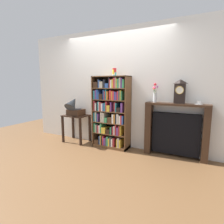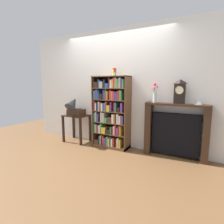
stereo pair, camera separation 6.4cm
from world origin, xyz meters
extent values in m
cube|color=brown|center=(0.00, 0.00, -0.01)|extent=(8.07, 6.40, 0.02)
cube|color=silver|center=(0.21, 0.29, 1.30)|extent=(5.07, 0.08, 2.60)
cube|color=brown|center=(-0.40, 0.08, 0.79)|extent=(0.02, 0.34, 1.57)
cube|color=brown|center=(0.40, 0.08, 0.79)|extent=(0.02, 0.34, 1.57)
cube|color=#4C311C|center=(0.00, 0.25, 0.79)|extent=(0.81, 0.01, 1.57)
cube|color=brown|center=(0.00, 0.08, 1.56)|extent=(0.81, 0.34, 0.02)
cube|color=brown|center=(0.00, 0.08, 0.03)|extent=(0.81, 0.34, 0.06)
cube|color=#472D1C|center=(-0.31, 0.05, 0.11)|extent=(0.11, 0.26, 0.09)
cube|color=#2D519E|center=(-0.22, 0.07, 0.16)|extent=(0.02, 0.29, 0.19)
cube|color=gold|center=(-0.19, 0.04, 0.17)|extent=(0.02, 0.24, 0.21)
cube|color=black|center=(-0.17, 0.06, 0.15)|extent=(0.02, 0.27, 0.19)
cube|color=#C63338|center=(-0.13, 0.07, 0.16)|extent=(0.03, 0.29, 0.20)
cube|color=#663884|center=(-0.09, 0.05, 0.14)|extent=(0.04, 0.25, 0.16)
cube|color=#424247|center=(-0.06, 0.06, 0.15)|extent=(0.02, 0.28, 0.18)
cube|color=#388E56|center=(-0.02, 0.04, 0.16)|extent=(0.04, 0.23, 0.20)
cube|color=gold|center=(0.01, 0.05, 0.14)|extent=(0.03, 0.26, 0.17)
cube|color=#424247|center=(0.05, 0.03, 0.16)|extent=(0.03, 0.22, 0.20)
cube|color=white|center=(0.09, 0.06, 0.15)|extent=(0.03, 0.29, 0.17)
cube|color=maroon|center=(0.13, 0.04, 0.15)|extent=(0.04, 0.23, 0.19)
cube|color=gold|center=(0.21, 0.04, 0.15)|extent=(0.02, 0.23, 0.18)
cube|color=#B2A893|center=(0.24, 0.06, 0.16)|extent=(0.04, 0.27, 0.21)
cube|color=gold|center=(0.28, 0.05, 0.15)|extent=(0.03, 0.27, 0.17)
cube|color=brown|center=(0.00, 0.08, 0.32)|extent=(0.77, 0.32, 0.02)
cube|color=#388E56|center=(-0.35, 0.05, 0.43)|extent=(0.03, 0.26, 0.20)
cube|color=#B2A893|center=(-0.31, 0.06, 0.41)|extent=(0.03, 0.27, 0.18)
cube|color=#424247|center=(-0.28, 0.04, 0.42)|extent=(0.03, 0.24, 0.19)
cube|color=#C63338|center=(-0.26, 0.04, 0.41)|extent=(0.02, 0.24, 0.17)
cube|color=white|center=(-0.22, 0.05, 0.41)|extent=(0.03, 0.25, 0.17)
cube|color=#388E56|center=(-0.19, 0.05, 0.43)|extent=(0.03, 0.26, 0.21)
cube|color=gold|center=(-0.12, 0.03, 0.39)|extent=(0.10, 0.22, 0.13)
cube|color=black|center=(-0.01, 0.02, 0.38)|extent=(0.09, 0.20, 0.10)
cube|color=#388E56|center=(0.06, 0.04, 0.41)|extent=(0.02, 0.23, 0.16)
cube|color=black|center=(0.09, 0.05, 0.41)|extent=(0.03, 0.26, 0.17)
cube|color=#C63338|center=(0.12, 0.04, 0.42)|extent=(0.02, 0.23, 0.18)
cube|color=white|center=(0.15, 0.04, 0.42)|extent=(0.02, 0.24, 0.19)
cube|color=maroon|center=(0.18, 0.05, 0.44)|extent=(0.03, 0.25, 0.22)
cube|color=#663884|center=(0.22, 0.05, 0.41)|extent=(0.04, 0.25, 0.17)
cube|color=maroon|center=(0.25, 0.06, 0.43)|extent=(0.03, 0.27, 0.21)
cube|color=gold|center=(0.29, 0.03, 0.43)|extent=(0.02, 0.22, 0.21)
cube|color=brown|center=(0.00, 0.08, 0.57)|extent=(0.77, 0.32, 0.02)
cube|color=teal|center=(-0.35, 0.05, 0.67)|extent=(0.03, 0.25, 0.19)
cube|color=#B2A893|center=(-0.31, 0.05, 0.68)|extent=(0.03, 0.25, 0.21)
cube|color=teal|center=(-0.28, 0.05, 0.66)|extent=(0.02, 0.27, 0.18)
cube|color=#663884|center=(-0.26, 0.06, 0.67)|extent=(0.02, 0.28, 0.18)
cube|color=#B2A893|center=(-0.17, 0.06, 0.68)|extent=(0.04, 0.28, 0.22)
cube|color=#B2A893|center=(-0.14, 0.06, 0.68)|extent=(0.03, 0.28, 0.21)
cube|color=#B2A893|center=(-0.11, 0.06, 0.68)|extent=(0.03, 0.28, 0.21)
cube|color=#388E56|center=(-0.06, 0.04, 0.63)|extent=(0.06, 0.23, 0.11)
cube|color=#472D1C|center=(0.03, 0.04, 0.64)|extent=(0.09, 0.23, 0.12)
cube|color=white|center=(0.11, 0.04, 0.67)|extent=(0.04, 0.24, 0.19)
cube|color=orange|center=(0.15, 0.05, 0.67)|extent=(0.03, 0.25, 0.19)
cube|color=black|center=(0.18, 0.05, 0.67)|extent=(0.03, 0.26, 0.19)
cube|color=white|center=(0.21, 0.04, 0.68)|extent=(0.02, 0.24, 0.21)
cube|color=#B2A893|center=(0.24, 0.05, 0.67)|extent=(0.02, 0.25, 0.20)
cube|color=white|center=(0.27, 0.06, 0.66)|extent=(0.03, 0.27, 0.17)
cube|color=#C63338|center=(0.30, 0.06, 0.67)|extent=(0.02, 0.28, 0.19)
cube|color=#2D519E|center=(0.33, 0.07, 0.66)|extent=(0.03, 0.29, 0.17)
cube|color=brown|center=(0.00, 0.08, 0.82)|extent=(0.77, 0.32, 0.02)
cube|color=maroon|center=(-0.35, 0.04, 0.93)|extent=(0.03, 0.24, 0.21)
cube|color=white|center=(-0.31, 0.04, 0.91)|extent=(0.03, 0.24, 0.16)
cube|color=black|center=(-0.28, 0.06, 0.91)|extent=(0.02, 0.28, 0.18)
cube|color=teal|center=(-0.25, 0.04, 0.92)|extent=(0.02, 0.25, 0.20)
cube|color=white|center=(-0.22, 0.06, 0.92)|extent=(0.02, 0.28, 0.19)
cube|color=maroon|center=(-0.19, 0.06, 0.92)|extent=(0.04, 0.27, 0.19)
cube|color=white|center=(-0.15, 0.05, 0.91)|extent=(0.04, 0.26, 0.17)
cube|color=#2D519E|center=(-0.11, 0.05, 0.91)|extent=(0.03, 0.26, 0.16)
cube|color=teal|center=(-0.08, 0.06, 0.91)|extent=(0.03, 0.27, 0.18)
cube|color=#C63338|center=(-0.05, 0.06, 0.93)|extent=(0.02, 0.28, 0.21)
cube|color=gold|center=(0.00, 0.03, 0.89)|extent=(0.07, 0.21, 0.13)
cube|color=#663884|center=(0.06, 0.06, 0.92)|extent=(0.02, 0.28, 0.20)
cube|color=#C63338|center=(0.15, 0.07, 0.92)|extent=(0.02, 0.30, 0.20)
cube|color=teal|center=(0.18, 0.06, 0.92)|extent=(0.03, 0.28, 0.19)
cube|color=black|center=(0.24, 0.03, 0.87)|extent=(0.08, 0.21, 0.10)
cube|color=#663884|center=(0.31, 0.05, 0.92)|extent=(0.04, 0.26, 0.20)
cube|color=brown|center=(0.00, 0.08, 1.06)|extent=(0.77, 0.32, 0.02)
cube|color=teal|center=(-0.34, 0.04, 1.17)|extent=(0.04, 0.23, 0.18)
cube|color=#663884|center=(-0.31, 0.06, 1.17)|extent=(0.03, 0.28, 0.20)
cube|color=#2D519E|center=(-0.27, 0.04, 1.18)|extent=(0.04, 0.23, 0.21)
cube|color=#2D519E|center=(-0.24, 0.04, 1.16)|extent=(0.02, 0.23, 0.17)
cube|color=black|center=(-0.18, 0.04, 1.13)|extent=(0.08, 0.23, 0.12)
cube|color=#2D519E|center=(-0.11, 0.05, 1.18)|extent=(0.02, 0.25, 0.21)
cube|color=maroon|center=(-0.08, 0.04, 1.16)|extent=(0.02, 0.24, 0.17)
cube|color=teal|center=(-0.06, 0.05, 1.18)|extent=(0.02, 0.25, 0.21)
cube|color=orange|center=(-0.03, 0.05, 1.16)|extent=(0.03, 0.26, 0.18)
cube|color=#C63338|center=(0.05, 0.05, 1.17)|extent=(0.04, 0.26, 0.20)
cube|color=orange|center=(0.09, 0.06, 1.16)|extent=(0.02, 0.28, 0.18)
cube|color=#C63338|center=(0.12, 0.05, 1.16)|extent=(0.04, 0.25, 0.18)
cube|color=#2D519E|center=(0.15, 0.04, 1.16)|extent=(0.02, 0.24, 0.17)
cube|color=#663884|center=(0.19, 0.04, 1.15)|extent=(0.03, 0.24, 0.16)
cube|color=#C63338|center=(0.22, 0.05, 1.17)|extent=(0.03, 0.26, 0.19)
cube|color=#424247|center=(0.25, 0.04, 1.17)|extent=(0.03, 0.23, 0.20)
cube|color=gold|center=(0.28, 0.04, 1.17)|extent=(0.02, 0.23, 0.20)
cube|color=#388E56|center=(0.30, 0.07, 1.16)|extent=(0.02, 0.29, 0.18)
cube|color=brown|center=(0.00, 0.08, 1.31)|extent=(0.77, 0.32, 0.02)
cube|color=#382316|center=(-0.31, 0.06, 1.38)|extent=(0.10, 0.27, 0.12)
cube|color=black|center=(-0.24, 0.06, 1.42)|extent=(0.02, 0.28, 0.19)
cube|color=#2D519E|center=(-0.22, 0.04, 1.41)|extent=(0.02, 0.23, 0.17)
cube|color=#B2A893|center=(-0.17, 0.05, 1.39)|extent=(0.08, 0.26, 0.13)
cube|color=black|center=(-0.10, 0.04, 1.41)|extent=(0.04, 0.24, 0.17)
cube|color=#2D519E|center=(-0.03, 0.04, 1.37)|extent=(0.07, 0.23, 0.10)
cube|color=black|center=(0.02, 0.07, 1.43)|extent=(0.02, 0.29, 0.22)
cube|color=#C63338|center=(0.04, 0.05, 1.42)|extent=(0.02, 0.26, 0.19)
cube|color=white|center=(0.07, 0.06, 1.40)|extent=(0.03, 0.27, 0.16)
cube|color=gold|center=(0.10, 0.06, 1.41)|extent=(0.03, 0.28, 0.18)
cube|color=#C63338|center=(0.14, 0.05, 1.42)|extent=(0.04, 0.26, 0.21)
cube|color=#B2A893|center=(0.17, 0.06, 1.43)|extent=(0.02, 0.28, 0.21)
cube|color=gold|center=(0.20, 0.07, 1.42)|extent=(0.02, 0.29, 0.19)
cube|color=#388E56|center=(0.22, 0.04, 1.41)|extent=(0.04, 0.24, 0.18)
cube|color=#B2A893|center=(0.27, 0.06, 1.42)|extent=(0.04, 0.27, 0.21)
cube|color=#663884|center=(0.30, 0.05, 1.42)|extent=(0.02, 0.25, 0.20)
cube|color=#388E56|center=(0.34, 0.05, 1.41)|extent=(0.04, 0.27, 0.18)
cylinder|color=#28B2B7|center=(0.07, 0.09, 1.61)|extent=(0.08, 0.08, 0.09)
cylinder|color=white|center=(0.07, 0.09, 1.63)|extent=(0.08, 0.08, 0.09)
cylinder|color=yellow|center=(0.07, 0.09, 1.64)|extent=(0.08, 0.08, 0.09)
cylinder|color=yellow|center=(0.07, 0.09, 1.66)|extent=(0.08, 0.08, 0.09)
cylinder|color=black|center=(0.07, 0.09, 1.67)|extent=(0.08, 0.08, 0.09)
cylinder|color=red|center=(0.07, 0.09, 1.69)|extent=(0.08, 0.08, 0.09)
cube|color=black|center=(-0.93, 0.03, 0.65)|extent=(0.59, 0.44, 0.02)
cube|color=black|center=(-1.19, -0.16, 0.32)|extent=(0.04, 0.04, 0.64)
cube|color=black|center=(-0.67, -0.16, 0.32)|extent=(0.04, 0.04, 0.64)
cube|color=black|center=(-1.19, 0.22, 0.32)|extent=(0.04, 0.04, 0.64)
cube|color=black|center=(-0.67, 0.22, 0.32)|extent=(0.04, 0.04, 0.64)
cube|color=#382316|center=(-0.93, 0.03, 0.73)|extent=(0.34, 0.32, 0.14)
cylinder|color=black|center=(-0.93, 0.03, 0.81)|extent=(0.27, 0.27, 0.01)
cylinder|color=#1E2328|center=(-0.93, -0.02, 0.83)|extent=(0.03, 0.03, 0.06)
cone|color=#1E2328|center=(-0.93, -0.08, 0.96)|extent=(0.27, 0.40, 0.40)
cube|color=#382316|center=(1.35, 0.14, 1.03)|extent=(1.16, 0.22, 0.04)
cube|color=#382316|center=(0.83, 0.14, 0.50)|extent=(0.12, 0.20, 1.01)
cube|color=#382316|center=(1.87, 0.14, 0.50)|extent=(0.12, 0.20, 1.01)
cube|color=black|center=(1.35, 0.17, 0.45)|extent=(0.88, 0.11, 0.80)
cube|color=black|center=(1.39, 0.14, 1.23)|extent=(0.19, 0.12, 0.37)
pyramid|color=black|center=(1.39, 0.14, 1.45)|extent=(0.19, 0.12, 0.08)
cylinder|color=silver|center=(1.39, 0.08, 1.29)|extent=(0.13, 0.01, 0.13)
torus|color=#B79347|center=(1.39, 0.08, 1.29)|extent=(0.15, 0.01, 0.15)
cylinder|color=silver|center=(0.94, 0.14, 1.14)|extent=(0.07, 0.07, 0.19)
cylinder|color=#4C753D|center=(0.93, 0.16, 1.23)|extent=(0.03, 0.03, 0.34)
sphere|color=red|center=(0.92, 0.18, 1.40)|extent=(0.05, 0.05, 0.05)
cylinder|color=#4C753D|center=(0.94, 0.10, 1.20)|extent=(0.01, 0.05, 0.27)
sphere|color=#EA4275|center=(0.94, 0.08, 1.33)|extent=(0.04, 0.04, 0.04)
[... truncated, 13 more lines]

